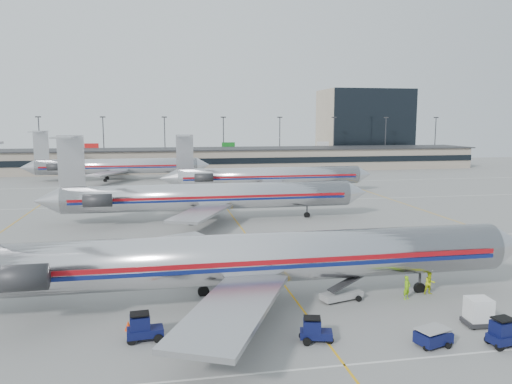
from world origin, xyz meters
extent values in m
plane|color=gray|center=(0.00, 0.00, 0.00)|extent=(260.00, 260.00, 0.00)
cube|color=silver|center=(0.00, 10.00, 0.01)|extent=(160.00, 0.15, 0.02)
cube|color=gray|center=(0.00, 98.00, 3.00)|extent=(160.00, 16.00, 6.00)
cube|color=black|center=(0.00, 89.90, 3.20)|extent=(160.00, 0.20, 1.60)
cube|color=#2D2D30|center=(0.00, 98.00, 6.10)|extent=(162.00, 17.00, 0.30)
cylinder|color=#38383D|center=(-45.00, 112.00, 7.50)|extent=(0.30, 0.30, 15.00)
cube|color=#2D2D30|center=(-45.00, 112.00, 15.10)|extent=(1.60, 0.40, 0.35)
cylinder|color=#38383D|center=(-27.00, 112.00, 7.50)|extent=(0.30, 0.30, 15.00)
cube|color=#2D2D30|center=(-27.00, 112.00, 15.10)|extent=(1.60, 0.40, 0.35)
cylinder|color=#38383D|center=(-9.00, 112.00, 7.50)|extent=(0.30, 0.30, 15.00)
cube|color=#2D2D30|center=(-9.00, 112.00, 15.10)|extent=(1.60, 0.40, 0.35)
cylinder|color=#38383D|center=(9.00, 112.00, 7.50)|extent=(0.30, 0.30, 15.00)
cube|color=#2D2D30|center=(9.00, 112.00, 15.10)|extent=(1.60, 0.40, 0.35)
cylinder|color=#38383D|center=(27.00, 112.00, 7.50)|extent=(0.30, 0.30, 15.00)
cube|color=#2D2D30|center=(27.00, 112.00, 15.10)|extent=(1.60, 0.40, 0.35)
cylinder|color=#38383D|center=(45.00, 112.00, 7.50)|extent=(0.30, 0.30, 15.00)
cube|color=#2D2D30|center=(45.00, 112.00, 15.10)|extent=(1.60, 0.40, 0.35)
cylinder|color=#38383D|center=(63.00, 112.00, 7.50)|extent=(0.30, 0.30, 15.00)
cube|color=#2D2D30|center=(63.00, 112.00, 15.10)|extent=(1.60, 0.40, 0.35)
cylinder|color=#38383D|center=(81.00, 112.00, 7.50)|extent=(0.30, 0.30, 15.00)
cube|color=#2D2D30|center=(81.00, 112.00, 15.10)|extent=(1.60, 0.40, 0.35)
cube|color=tan|center=(62.00, 128.00, 12.50)|extent=(30.00, 20.00, 25.00)
cylinder|color=silver|center=(-3.88, -7.51, 3.55)|extent=(40.59, 3.76, 3.76)
cone|color=silver|center=(18.04, -7.51, 3.55)|extent=(3.25, 3.76, 3.76)
cube|color=maroon|center=(-3.88, -9.40, 3.70)|extent=(38.57, 0.05, 0.36)
cube|color=#0C1754|center=(-3.88, -9.40, 3.30)|extent=(38.57, 0.05, 0.28)
cube|color=#AFAFB4|center=(-5.91, -0.40, 2.54)|extent=(9.44, 13.76, 0.32)
cube|color=#AFAFB4|center=(-5.91, -14.61, 2.54)|extent=(9.44, 13.76, 0.32)
cylinder|color=#2D2D30|center=(-19.10, -4.62, 3.86)|extent=(3.65, 1.73, 1.73)
cylinder|color=#2D2D30|center=(-19.10, -10.40, 3.86)|extent=(3.65, 1.73, 1.73)
cylinder|color=#2D2D30|center=(10.33, -7.51, 0.84)|extent=(0.20, 0.20, 1.67)
cylinder|color=#2D2D30|center=(-6.92, -9.94, 0.84)|extent=(0.20, 0.20, 1.67)
cylinder|color=#2D2D30|center=(-6.92, -5.07, 0.84)|extent=(0.20, 0.20, 1.67)
cylinder|color=black|center=(10.33, -7.51, 0.36)|extent=(0.91, 0.30, 0.91)
cylinder|color=silver|center=(-3.35, 24.94, 3.45)|extent=(39.40, 3.64, 3.64)
cone|color=silver|center=(17.93, 24.94, 3.45)|extent=(3.15, 3.64, 3.64)
cone|color=#AFAFB4|center=(-24.82, 24.94, 3.45)|extent=(3.55, 3.64, 3.64)
cube|color=maroon|center=(-3.35, 23.10, 3.60)|extent=(37.43, 0.05, 0.34)
cube|color=#0C1754|center=(-3.35, 23.10, 3.20)|extent=(37.43, 0.05, 0.28)
cube|color=#AFAFB4|center=(-5.32, 31.83, 2.46)|extent=(9.16, 13.36, 0.32)
cube|color=#AFAFB4|center=(-5.32, 18.04, 2.46)|extent=(9.16, 13.36, 0.32)
cube|color=#AFAFB4|center=(-21.57, 24.94, 8.62)|extent=(3.35, 0.25, 6.70)
cube|color=#AFAFB4|center=(-21.87, 24.94, 11.77)|extent=(2.36, 10.34, 0.18)
cylinder|color=#2D2D30|center=(-18.12, 27.74, 3.74)|extent=(3.55, 1.67, 1.67)
cylinder|color=#2D2D30|center=(-18.12, 22.13, 3.74)|extent=(3.55, 1.67, 1.67)
cylinder|color=#2D2D30|center=(10.44, 24.94, 0.81)|extent=(0.20, 0.20, 1.63)
cylinder|color=#2D2D30|center=(-6.30, 22.57, 0.81)|extent=(0.20, 0.20, 1.63)
cylinder|color=#2D2D30|center=(-6.30, 27.30, 0.81)|extent=(0.20, 0.20, 1.63)
cylinder|color=black|center=(10.44, 24.94, 0.34)|extent=(0.89, 0.30, 0.89)
cylinder|color=silver|center=(10.57, 50.41, 3.27)|extent=(35.45, 3.45, 3.45)
cone|color=silver|center=(29.79, 50.41, 3.27)|extent=(2.99, 3.45, 3.45)
cone|color=#AFAFB4|center=(-8.83, 50.41, 3.27)|extent=(3.36, 3.45, 3.45)
cube|color=maroon|center=(10.57, 48.67, 3.41)|extent=(33.68, 0.05, 0.33)
cube|color=#0C1754|center=(10.57, 48.67, 3.03)|extent=(33.68, 0.05, 0.26)
cube|color=#AFAFB4|center=(8.71, 56.94, 2.33)|extent=(8.68, 12.65, 0.30)
cube|color=#AFAFB4|center=(8.71, 43.88, 2.33)|extent=(8.68, 12.65, 0.30)
cube|color=#AFAFB4|center=(-5.75, 50.41, 8.16)|extent=(3.17, 0.23, 6.34)
cube|color=#AFAFB4|center=(-6.03, 50.41, 11.15)|extent=(2.24, 9.80, 0.17)
cylinder|color=#2D2D30|center=(-2.49, 53.07, 3.55)|extent=(3.36, 1.59, 1.59)
cylinder|color=#2D2D30|center=(-2.49, 47.75, 3.55)|extent=(3.36, 1.59, 1.59)
cylinder|color=#2D2D30|center=(22.70, 50.41, 0.77)|extent=(0.19, 0.19, 1.54)
cylinder|color=#2D2D30|center=(7.77, 48.17, 0.77)|extent=(0.19, 0.19, 1.54)
cylinder|color=#2D2D30|center=(7.77, 52.65, 0.77)|extent=(0.19, 0.19, 1.54)
cylinder|color=black|center=(22.70, 50.41, 0.33)|extent=(0.84, 0.28, 0.84)
cylinder|color=silver|center=(-20.04, 77.26, 3.37)|extent=(36.58, 3.56, 3.56)
cone|color=silver|center=(-0.21, 77.26, 3.37)|extent=(3.08, 3.56, 3.56)
cone|color=#AFAFB4|center=(-40.07, 77.26, 3.37)|extent=(3.47, 3.56, 3.56)
cube|color=maroon|center=(-20.04, 75.47, 3.51)|extent=(34.75, 0.05, 0.34)
cube|color=#0C1754|center=(-20.04, 75.47, 3.13)|extent=(34.75, 0.05, 0.27)
cube|color=#AFAFB4|center=(-21.97, 84.00, 2.41)|extent=(8.95, 13.05, 0.31)
cube|color=#AFAFB4|center=(-21.97, 70.52, 2.41)|extent=(8.95, 13.05, 0.31)
cube|color=#AFAFB4|center=(-36.89, 77.26, 8.42)|extent=(3.27, 0.24, 6.55)
cube|color=#AFAFB4|center=(-37.18, 77.26, 11.50)|extent=(2.31, 10.11, 0.17)
cylinder|color=#2D2D30|center=(-33.52, 80.00, 3.66)|extent=(3.47, 1.64, 1.64)
cylinder|color=#2D2D30|center=(-33.52, 74.51, 3.66)|extent=(3.47, 1.64, 1.64)
cylinder|color=#2D2D30|center=(-7.53, 77.26, 0.79)|extent=(0.19, 0.19, 1.59)
cylinder|color=#2D2D30|center=(-22.93, 74.95, 0.79)|extent=(0.19, 0.19, 1.59)
cylinder|color=#2D2D30|center=(-22.93, 79.57, 0.79)|extent=(0.19, 0.19, 1.59)
cylinder|color=black|center=(-7.53, 77.26, 0.34)|extent=(0.87, 0.29, 0.87)
cube|color=#0A0F3A|center=(-11.21, -12.60, 0.56)|extent=(2.34, 1.31, 0.51)
cube|color=#0A0F3A|center=(-11.52, -12.60, 1.18)|extent=(1.31, 1.12, 0.92)
cube|color=black|center=(-11.52, -12.60, 1.79)|extent=(1.25, 1.07, 0.08)
cylinder|color=black|center=(-10.39, -12.09, 0.29)|extent=(0.57, 0.18, 0.57)
cylinder|color=black|center=(-10.39, -13.11, 0.29)|extent=(0.57, 0.18, 0.57)
cylinder|color=black|center=(-12.03, -12.09, 0.29)|extent=(0.57, 0.18, 0.57)
cylinder|color=black|center=(-12.03, -13.11, 0.29)|extent=(0.57, 0.18, 0.57)
cube|color=#0A0F3A|center=(-0.67, -14.77, 0.50)|extent=(2.20, 1.48, 0.46)
cube|color=#0A0F3A|center=(-0.94, -14.77, 1.05)|extent=(1.29, 1.16, 0.82)
cube|color=black|center=(-0.94, -14.77, 1.60)|extent=(1.24, 1.10, 0.07)
cylinder|color=black|center=(0.06, -14.31, 0.26)|extent=(0.51, 0.16, 0.51)
cylinder|color=black|center=(0.06, -15.22, 0.26)|extent=(0.51, 0.16, 0.51)
cylinder|color=black|center=(-1.40, -14.31, 0.26)|extent=(0.51, 0.16, 0.51)
cylinder|color=black|center=(-1.40, -15.22, 0.26)|extent=(0.51, 0.16, 0.51)
cube|color=#0A0F3A|center=(10.64, -17.54, 0.57)|extent=(2.42, 1.48, 0.52)
cube|color=#0A0F3A|center=(10.33, -17.54, 1.19)|extent=(1.38, 1.21, 0.93)
cube|color=black|center=(10.33, -17.54, 1.80)|extent=(1.32, 1.15, 0.08)
cylinder|color=black|center=(11.46, -17.02, 0.29)|extent=(0.58, 0.19, 0.58)
cylinder|color=black|center=(9.81, -17.02, 0.29)|extent=(0.58, 0.19, 0.58)
cylinder|color=black|center=(9.81, -18.05, 0.29)|extent=(0.58, 0.19, 0.58)
cube|color=#0A0F3A|center=(6.20, -16.63, 0.57)|extent=(2.29, 1.89, 0.73)
cube|color=gray|center=(6.20, -16.63, 1.09)|extent=(2.29, 1.89, 0.06)
cylinder|color=black|center=(6.93, -16.06, 0.19)|extent=(0.37, 0.15, 0.37)
cylinder|color=black|center=(6.93, -17.20, 0.19)|extent=(0.37, 0.15, 0.37)
cylinder|color=black|center=(5.48, -16.06, 0.19)|extent=(0.37, 0.15, 0.37)
cylinder|color=black|center=(5.48, -17.20, 0.19)|extent=(0.37, 0.15, 0.37)
cube|color=#0A0F3A|center=(6.57, -16.44, 0.49)|extent=(1.77, 1.26, 0.63)
cube|color=gray|center=(6.57, -16.44, 0.94)|extent=(1.77, 1.26, 0.05)
cylinder|color=black|center=(7.20, -15.95, 0.16)|extent=(0.32, 0.13, 0.32)
cylinder|color=black|center=(7.20, -16.93, 0.16)|extent=(0.32, 0.13, 0.32)
cylinder|color=black|center=(5.94, -15.95, 0.16)|extent=(0.32, 0.13, 0.32)
cylinder|color=black|center=(5.94, -16.93, 0.16)|extent=(0.32, 0.13, 0.32)
cube|color=#2D2D30|center=(10.87, -14.37, 0.25)|extent=(1.93, 1.65, 0.30)
cube|color=silver|center=(10.87, -14.37, 1.16)|extent=(1.62, 1.53, 1.52)
cylinder|color=black|center=(11.58, -13.76, 0.12)|extent=(0.24, 0.12, 0.24)
cylinder|color=black|center=(11.58, -14.98, 0.12)|extent=(0.24, 0.12, 0.24)
cylinder|color=black|center=(10.17, -13.76, 0.12)|extent=(0.24, 0.12, 0.24)
cylinder|color=black|center=(10.17, -14.98, 0.12)|extent=(0.24, 0.12, 0.24)
cube|color=gray|center=(3.47, -8.09, 0.42)|extent=(3.57, 2.12, 0.47)
cube|color=#2D2D30|center=(4.03, -8.09, 1.50)|extent=(3.51, 1.77, 1.20)
cylinder|color=black|center=(4.68, -7.57, 0.23)|extent=(0.47, 0.15, 0.47)
cylinder|color=black|center=(4.68, -8.60, 0.23)|extent=(0.47, 0.15, 0.47)
cylinder|color=black|center=(2.25, -7.57, 0.23)|extent=(0.47, 0.15, 0.47)
cylinder|color=black|center=(2.25, -8.60, 0.23)|extent=(0.47, 0.15, 0.47)
imported|color=#79BF12|center=(8.56, -8.76, 0.93)|extent=(0.81, 0.70, 1.86)
imported|color=#C3D714|center=(10.87, -8.10, 0.91)|extent=(0.89, 0.69, 1.83)
cone|color=#F53D08|center=(13.01, -10.36, 0.31)|extent=(0.55, 0.55, 0.61)
cone|color=#F53D08|center=(-12.37, -10.81, 0.33)|extent=(0.64, 0.64, 0.66)
camera|label=1|loc=(-9.85, -43.24, 13.70)|focal=35.00mm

